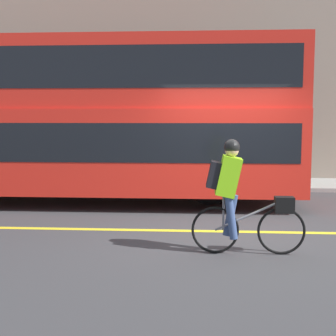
% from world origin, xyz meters
% --- Properties ---
extents(ground_plane, '(80.00, 80.00, 0.00)m').
position_xyz_m(ground_plane, '(0.00, 0.00, 0.00)').
color(ground_plane, '#38383A').
extents(road_center_line, '(50.00, 0.14, 0.01)m').
position_xyz_m(road_center_line, '(0.00, 0.21, 0.00)').
color(road_center_line, yellow).
rests_on(road_center_line, ground_plane).
extents(sidewalk_curb, '(60.00, 1.95, 0.10)m').
position_xyz_m(sidewalk_curb, '(0.00, 5.31, 0.05)').
color(sidewalk_curb, gray).
rests_on(sidewalk_curb, ground_plane).
extents(building_facade, '(60.00, 0.30, 8.95)m').
position_xyz_m(building_facade, '(0.00, 6.43, 4.48)').
color(building_facade, gray).
rests_on(building_facade, ground_plane).
extents(bus, '(9.80, 2.46, 3.47)m').
position_xyz_m(bus, '(-3.31, 2.68, 1.94)').
color(bus, black).
rests_on(bus, ground_plane).
extents(cyclist_on_bike, '(1.56, 0.32, 1.59)m').
position_xyz_m(cyclist_on_bike, '(0.00, -1.02, 0.86)').
color(cyclist_on_bike, black).
rests_on(cyclist_on_bike, ground_plane).
extents(trash_bin, '(0.58, 0.58, 0.91)m').
position_xyz_m(trash_bin, '(1.80, 5.21, 0.56)').
color(trash_bin, '#194C23').
rests_on(trash_bin, sidewalk_curb).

